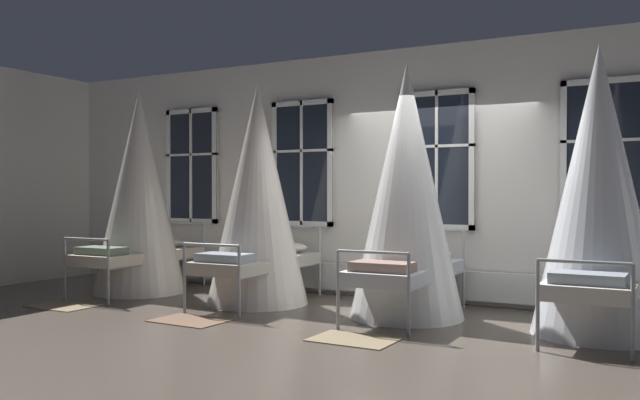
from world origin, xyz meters
The scene contains 10 objects.
ground centered at (0.00, 0.00, 0.00)m, with size 23.32×23.32×0.00m, color brown.
back_wall_with_windows centered at (0.00, 1.18, 1.66)m, with size 12.66×0.10×3.31m, color silver.
window_bank centered at (0.00, 1.06, 1.01)m, with size 8.94×0.10×2.64m.
cot_first centered at (-3.98, -0.07, 1.37)m, with size 1.29×1.99×2.85m.
cot_second centered at (-1.99, -0.07, 1.35)m, with size 1.29×2.00×2.80m.
cot_third centered at (0.02, -0.06, 1.39)m, with size 1.29×1.99×2.88m.
cot_fourth centered at (2.03, -0.06, 1.39)m, with size 1.29×2.00×2.88m.
rug_first centered at (-3.98, -1.40, 0.01)m, with size 0.80×0.56×0.01m, color #8E7A5B.
rug_second centered at (-1.99, -1.40, 0.01)m, with size 0.80×0.56×0.01m, color brown.
rug_third centered at (0.00, -1.40, 0.01)m, with size 0.80×0.56×0.01m, color #8E7A5B.
Camera 1 is at (2.75, -7.16, 1.41)m, focal length 37.56 mm.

